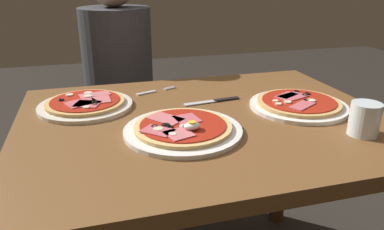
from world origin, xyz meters
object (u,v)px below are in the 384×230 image
object	(u,v)px
dining_table	(206,152)
knife	(216,101)
pizza_across_left	(298,104)
pizza_across_right	(86,104)
water_glass_near	(364,121)
pizza_foreground	(183,129)
diner_person	(120,97)
fork	(153,91)

from	to	relation	value
dining_table	knife	world-z (taller)	knife
pizza_across_left	knife	xyz separation A→B (m)	(-0.23, 0.12, -0.01)
pizza_across_right	water_glass_near	world-z (taller)	water_glass_near
pizza_foreground	diner_person	size ratio (longest dim) A/B	0.27
dining_table	pizza_across_right	distance (m)	0.41
water_glass_near	knife	world-z (taller)	water_glass_near
pizza_across_right	diner_person	xyz separation A→B (m)	(0.15, 0.57, -0.18)
dining_table	pizza_foreground	size ratio (longest dim) A/B	3.42
pizza_across_left	diner_person	size ratio (longest dim) A/B	0.26
dining_table	pizza_across_right	size ratio (longest dim) A/B	3.70
pizza_across_left	pizza_foreground	bearing A→B (deg)	-166.91
dining_table	diner_person	size ratio (longest dim) A/B	0.92
pizza_foreground	fork	distance (m)	0.37
pizza_foreground	pizza_across_left	bearing A→B (deg)	13.09
water_glass_near	diner_person	distance (m)	1.15
fork	diner_person	bearing A→B (deg)	99.80
pizza_foreground	diner_person	xyz separation A→B (m)	(-0.10, 0.85, -0.18)
fork	water_glass_near	bearing A→B (deg)	-47.58
fork	dining_table	bearing A→B (deg)	-69.07
knife	diner_person	size ratio (longest dim) A/B	0.17
pizza_foreground	water_glass_near	distance (m)	0.48
pizza_across_left	diner_person	bearing A→B (deg)	123.37
pizza_foreground	pizza_across_right	bearing A→B (deg)	131.98
dining_table	fork	bearing A→B (deg)	110.93
pizza_across_left	water_glass_near	xyz separation A→B (m)	(0.05, -0.23, 0.03)
pizza_foreground	water_glass_near	world-z (taller)	water_glass_near
pizza_foreground	water_glass_near	bearing A→B (deg)	-17.00
pizza_foreground	water_glass_near	xyz separation A→B (m)	(0.46, -0.14, 0.03)
pizza_across_left	fork	world-z (taller)	pizza_across_left
fork	pizza_foreground	bearing A→B (deg)	-87.97
pizza_across_right	diner_person	size ratio (longest dim) A/B	0.25
diner_person	fork	bearing A→B (deg)	99.80
pizza_foreground	pizza_across_right	xyz separation A→B (m)	(-0.25, 0.27, -0.00)
pizza_across_left	pizza_across_right	world-z (taller)	same
pizza_foreground	pizza_across_right	size ratio (longest dim) A/B	1.08
knife	fork	bearing A→B (deg)	139.20
pizza_foreground	fork	world-z (taller)	pizza_foreground
diner_person	knife	bearing A→B (deg)	112.73
pizza_foreground	pizza_across_right	distance (m)	0.37
dining_table	pizza_across_left	xyz separation A→B (m)	(0.31, 0.00, 0.13)
fork	knife	xyz separation A→B (m)	(0.18, -0.16, 0.00)
pizza_foreground	diner_person	world-z (taller)	diner_person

